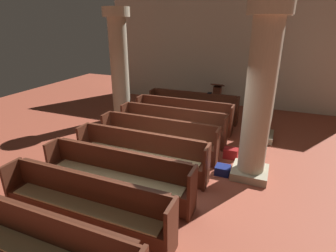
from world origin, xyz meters
TOP-DOWN VIEW (x-y plane):
  - ground_plane at (0.00, 0.00)m, footprint 19.20×19.20m
  - back_wall at (0.00, 6.08)m, footprint 10.00×0.16m
  - pew_row_0 at (-0.62, 3.76)m, footprint 3.16×0.46m
  - pew_row_1 at (-0.62, 2.77)m, footprint 3.16×0.46m
  - pew_row_2 at (-0.62, 1.78)m, footprint 3.16×0.47m
  - pew_row_3 at (-0.62, 0.79)m, footprint 3.16×0.46m
  - pew_row_4 at (-0.62, -0.20)m, footprint 3.16×0.46m
  - pew_row_5 at (-0.62, -1.19)m, footprint 3.16×0.47m
  - pew_row_6 at (-0.62, -2.18)m, footprint 3.16×0.47m
  - pew_row_7 at (-0.62, -3.17)m, footprint 3.16×0.46m
  - pillar_aisle_side at (1.75, 2.86)m, footprint 0.86×0.86m
  - pillar_far_side at (-2.94, 2.81)m, footprint 0.86×0.86m
  - pillar_aisle_rear at (1.75, 0.57)m, footprint 0.84×0.84m
  - lectern at (-0.04, 5.01)m, footprint 0.48×0.45m
  - hymn_book at (-0.09, 3.95)m, footprint 0.13×0.18m
  - kneeler_box_navy at (1.16, 0.41)m, footprint 0.33×0.30m
  - kneeler_box_red at (1.19, 1.27)m, footprint 0.35×0.24m

SIDE VIEW (x-z plane):
  - ground_plane at x=0.00m, z-range 0.00..0.00m
  - kneeler_box_navy at x=1.16m, z-range 0.00..0.20m
  - kneeler_box_red at x=1.19m, z-range 0.00..0.26m
  - lectern at x=-0.04m, z-range -0.09..0.99m
  - pew_row_0 at x=-0.62m, z-range 0.02..0.96m
  - pew_row_1 at x=-0.62m, z-range 0.02..0.96m
  - pew_row_2 at x=-0.62m, z-range 0.02..0.96m
  - pew_row_3 at x=-0.62m, z-range 0.02..0.96m
  - pew_row_4 at x=-0.62m, z-range 0.02..0.96m
  - pew_row_5 at x=-0.62m, z-range 0.02..0.96m
  - pew_row_6 at x=-0.62m, z-range 0.02..0.96m
  - pew_row_7 at x=-0.62m, z-range 0.02..0.96m
  - hymn_book at x=-0.09m, z-range 0.94..0.96m
  - pillar_aisle_side at x=1.75m, z-range 0.07..3.77m
  - pillar_far_side at x=-2.94m, z-range 0.07..3.77m
  - pillar_aisle_rear at x=1.75m, z-range 0.07..3.77m
  - back_wall at x=0.00m, z-range 0.00..4.50m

